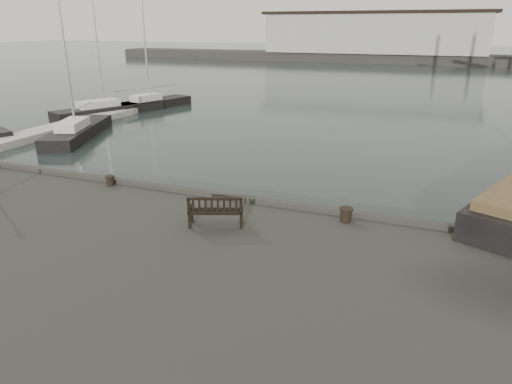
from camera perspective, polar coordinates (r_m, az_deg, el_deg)
ground at (r=17.40m, az=-2.28°, el=-5.60°), size 400.00×400.00×0.00m
pontoon at (r=36.60m, az=-25.56°, el=6.61°), size 2.00×24.00×0.50m
breakwater at (r=106.96m, az=16.23°, el=17.54°), size 140.00×9.50×12.20m
bench at (r=14.45m, az=-5.04°, el=-3.03°), size 1.81×1.17×0.99m
bollard_left at (r=18.97m, az=-17.77°, el=1.36°), size 0.45×0.45×0.39m
bollard_right at (r=15.00m, az=11.19°, el=-2.81°), size 0.55×0.55×0.47m
yacht_b at (r=43.83m, az=-17.80°, el=9.53°), size 5.95×10.23×13.41m
yacht_c at (r=35.44m, az=-21.28°, el=6.81°), size 5.35×9.15×12.19m
yacht_d at (r=46.41m, az=-12.71°, el=10.50°), size 4.40×8.45×10.48m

